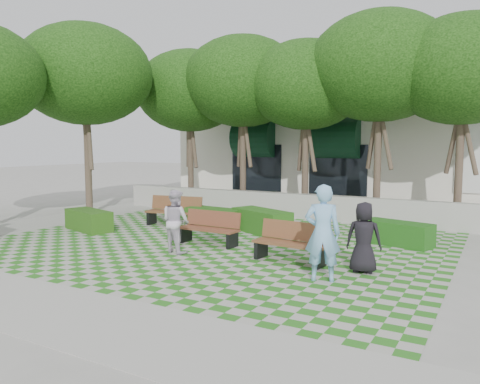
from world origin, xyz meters
The scene contains 17 objects.
ground centered at (0.00, 0.00, 0.00)m, with size 90.00×90.00×0.00m, color gray.
lawn centered at (0.00, 1.00, 0.01)m, with size 12.00×12.00×0.00m, color #2B721E.
sidewalk_south centered at (0.00, -4.70, 0.01)m, with size 16.00×2.00×0.01m, color #9E9B93.
sidewalk_west centered at (-7.20, 1.00, 0.01)m, with size 2.00×12.00×0.01m, color #9E9B93.
retaining_wall centered at (0.00, 6.20, 0.45)m, with size 15.00×0.36×0.90m, color #9E9B93.
bench_east centered at (2.62, 0.15, 0.44)m, with size 1.80×0.74×0.92m.
bench_mid centered at (-0.07, 0.83, 0.43)m, with size 1.72×0.60×0.90m.
bench_west centered at (-2.73, 2.75, 0.47)m, with size 1.93×0.93×0.97m.
hedge_east centered at (4.40, 3.26, 0.31)m, with size 1.80×0.72×0.63m, color #194B14.
hedge_midright centered at (0.41, 3.01, 0.36)m, with size 2.03×0.81×0.71m, color #1F4E14.
hedge_midleft centered at (-1.27, 2.91, 0.33)m, with size 1.87×0.75×0.66m, color #1C4813.
hedge_west centered at (-4.52, 0.68, 0.32)m, with size 1.84×0.74×0.65m, color #224B14.
person_blue centered at (3.76, -0.95, 0.97)m, with size 0.71×0.46×1.94m, color #7EB7E6.
person_dark centered at (4.31, 0.05, 0.76)m, with size 0.74×0.48×1.51m, color black.
person_white centered at (-0.28, -0.39, 0.80)m, with size 0.77×0.60×1.59m, color silver.
tree_row centered at (-1.86, 5.95, 5.18)m, with size 17.70×13.40×7.41m.
building centered at (0.93, 14.08, 2.52)m, with size 18.00×8.92×5.15m.
Camera 1 is at (6.80, -9.66, 2.71)m, focal length 35.00 mm.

